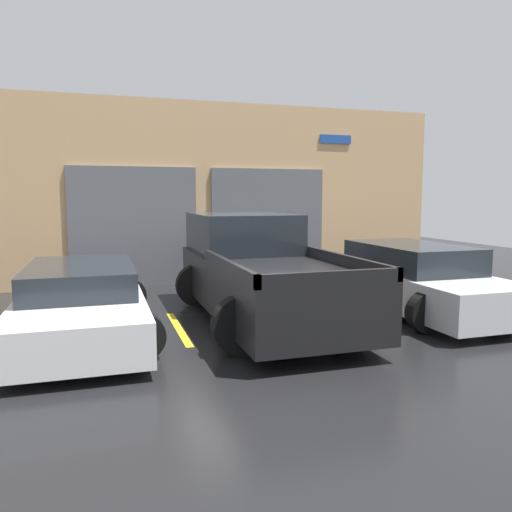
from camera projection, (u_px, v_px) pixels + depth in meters
ground_plane at (244, 306)px, 9.91m from camera, size 28.00×28.00×0.00m
shophouse_building at (208, 195)px, 12.76m from camera, size 12.37×0.68×4.51m
pickup_truck at (258, 271)px, 8.93m from camera, size 2.59×5.27×1.84m
sedan_white at (82, 302)px, 7.77m from camera, size 2.22×4.68×1.12m
sedan_side at (413, 279)px, 9.54m from camera, size 2.17×4.66×1.27m
parking_stripe_left at (179, 328)px, 8.25m from camera, size 0.12×2.20×0.01m
parking_stripe_centre at (342, 315)px, 9.14m from camera, size 0.12×2.20×0.01m
parking_stripe_right at (476, 305)px, 10.03m from camera, size 0.12×2.20×0.01m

